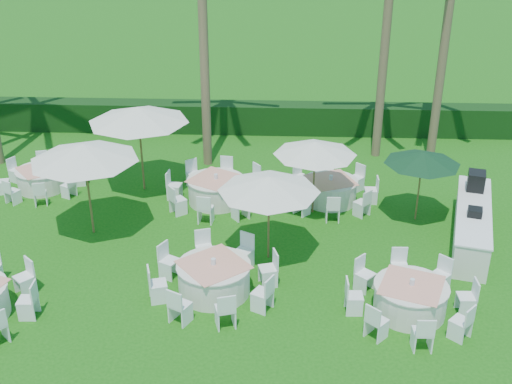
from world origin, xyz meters
TOP-DOWN VIEW (x-y plane):
  - ground at (0.00, 0.00)m, footprint 120.00×120.00m
  - hedge at (0.00, 12.00)m, footprint 34.00×1.00m
  - banquet_table_b at (0.86, 0.39)m, footprint 3.24×3.24m
  - banquet_table_c at (5.65, -0.24)m, footprint 3.11×3.11m
  - banquet_table_d at (-5.57, 6.18)m, footprint 2.83×2.83m
  - banquet_table_e at (0.41, 5.46)m, footprint 3.27×3.27m
  - banquet_table_f at (4.09, 5.65)m, footprint 3.03×3.03m
  - umbrella_a at (-3.03, 3.29)m, footprint 3.09×3.09m
  - umbrella_b at (2.18, 2.12)m, footprint 2.74×2.74m
  - umbrella_c at (-2.13, 6.31)m, footprint 3.27×3.27m
  - umbrella_d at (3.50, 4.89)m, footprint 2.54×2.54m
  - umbrella_green at (6.65, 4.55)m, footprint 2.27×2.27m
  - buffet_table at (8.00, 3.34)m, footprint 2.06×4.58m
  - palm_d at (6.05, 9.67)m, footprint 4.39×4.18m
  - palm_e at (8.10, 9.60)m, footprint 4.33×4.30m

SIDE VIEW (x-z plane):
  - ground at x=0.00m, z-range 0.00..0.00m
  - banquet_table_d at x=-5.57m, z-range -0.06..0.82m
  - banquet_table_f at x=4.09m, z-range -0.06..0.87m
  - banquet_table_c at x=5.65m, z-range -0.06..0.88m
  - banquet_table_e at x=0.41m, z-range -0.06..0.92m
  - banquet_table_b at x=0.86m, z-range -0.06..0.92m
  - buffet_table at x=8.00m, z-range -0.24..1.36m
  - hedge at x=0.00m, z-range 0.00..1.20m
  - umbrella_green at x=6.65m, z-range 0.93..3.18m
  - umbrella_d at x=3.50m, z-range 0.98..3.34m
  - umbrella_b at x=2.18m, z-range 1.01..3.47m
  - umbrella_a at x=-3.03m, z-range 1.16..3.97m
  - umbrella_c at x=-2.13m, z-range 1.20..4.10m
  - palm_d at x=6.05m, z-range 0.44..8.42m
  - palm_e at x=8.10m, z-range 0.46..9.75m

